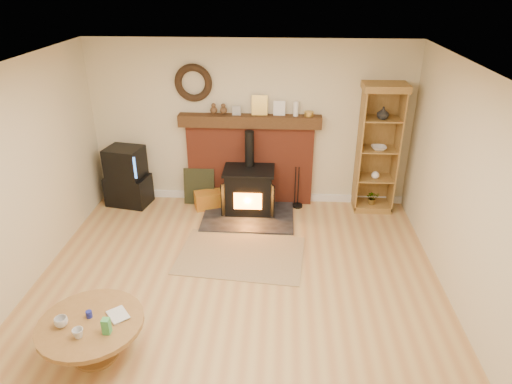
# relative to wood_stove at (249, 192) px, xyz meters

# --- Properties ---
(ground) EXTENTS (5.50, 5.50, 0.00)m
(ground) POSITION_rel_wood_stove_xyz_m (-0.01, -2.27, -0.35)
(ground) COLOR #B17C49
(ground) RESTS_ON ground
(room_shell) EXTENTS (5.02, 5.52, 2.61)m
(room_shell) POSITION_rel_wood_stove_xyz_m (-0.03, -2.18, 1.36)
(room_shell) COLOR beige
(room_shell) RESTS_ON ground
(chimney_breast) EXTENTS (2.20, 0.22, 1.78)m
(chimney_breast) POSITION_rel_wood_stove_xyz_m (-0.01, 0.40, 0.45)
(chimney_breast) COLOR brown
(chimney_breast) RESTS_ON ground
(wood_stove) EXTENTS (1.40, 1.00, 1.29)m
(wood_stove) POSITION_rel_wood_stove_xyz_m (0.00, 0.00, 0.00)
(wood_stove) COLOR black
(wood_stove) RESTS_ON ground
(area_rug) EXTENTS (1.76, 1.29, 0.01)m
(area_rug) POSITION_rel_wood_stove_xyz_m (-0.02, -1.24, -0.35)
(area_rug) COLOR olive
(area_rug) RESTS_ON ground
(tv_unit) EXTENTS (0.74, 0.58, 0.97)m
(tv_unit) POSITION_rel_wood_stove_xyz_m (-1.98, 0.19, 0.11)
(tv_unit) COLOR black
(tv_unit) RESTS_ON ground
(curio_cabinet) EXTENTS (0.65, 0.47, 2.02)m
(curio_cabinet) POSITION_rel_wood_stove_xyz_m (1.96, 0.28, 0.66)
(curio_cabinet) COLOR brown
(curio_cabinet) RESTS_ON ground
(firelog_box) EXTENTS (0.49, 0.39, 0.27)m
(firelog_box) POSITION_rel_wood_stove_xyz_m (-0.67, 0.13, -0.22)
(firelog_box) COLOR gold
(firelog_box) RESTS_ON ground
(leaning_painting) EXTENTS (0.50, 0.13, 0.59)m
(leaning_painting) POSITION_rel_wood_stove_xyz_m (-0.83, 0.28, -0.06)
(leaning_painting) COLOR black
(leaning_painting) RESTS_ON ground
(fire_tools) EXTENTS (0.16, 0.16, 0.70)m
(fire_tools) POSITION_rel_wood_stove_xyz_m (0.77, 0.23, -0.25)
(fire_tools) COLOR black
(fire_tools) RESTS_ON ground
(coffee_table) EXTENTS (1.01, 1.01, 0.59)m
(coffee_table) POSITION_rel_wood_stove_xyz_m (-1.31, -3.10, -0.00)
(coffee_table) COLOR brown
(coffee_table) RESTS_ON ground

